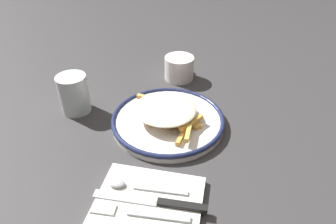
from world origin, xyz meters
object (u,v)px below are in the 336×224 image
Objects in this scene: napkin at (149,204)px; water_glass at (74,94)px; fries_heap at (167,111)px; fork at (139,213)px; knife at (159,202)px; plate at (168,120)px; coffee_mug at (179,68)px; spoon at (134,186)px.

water_glass is at bearing 42.48° from napkin.
fork is (-0.27, 0.01, -0.02)m from fries_heap.
knife is (0.03, -0.03, 0.00)m from fork.
fries_heap is 0.96× the size of knife.
knife is (-0.25, -0.02, 0.00)m from plate.
plate is 0.24m from coffee_mug.
fries_heap is 1.15× the size of fork.
water_glass reaches higher than knife.
plate is 1.45× the size of napkin.
water_glass is at bearing 41.34° from spoon.
water_glass is at bearing 83.64° from fries_heap.
coffee_mug is (0.24, -0.00, -0.00)m from fries_heap.
spoon reaches higher than napkin.
fork is 0.51m from coffee_mug.
napkin is 0.05m from spoon.
water_glass is (0.03, 0.25, 0.01)m from fries_heap.
fries_heap is 0.25m from knife.
fries_heap reaches higher than fork.
water_glass is at bearing 38.30° from fork.
knife is at bearing -91.72° from napkin.
plate reaches higher than napkin.
napkin is 1.92× the size of water_glass.
plate is 1.59× the size of fork.
spoon is at bearing 175.79° from coffee_mug.
spoon is (-0.22, 0.03, 0.01)m from plate.
coffee_mug is at bearing -0.35° from fries_heap.
fries_heap is at bearing -8.39° from spoon.
fries_heap reaches higher than spoon.
water_glass is (0.02, 0.25, 0.04)m from plate.
plate reaches higher than fork.
fries_heap is at bearing 161.68° from plate.
knife is 1.38× the size of spoon.
water_glass reaches higher than spoon.
knife is 2.09× the size of water_glass.
napkin is 0.92× the size of knife.
fries_heap is (-0.00, 0.00, 0.03)m from plate.
fork is 1.56× the size of coffee_mug.
napkin is (-0.25, -0.00, -0.01)m from plate.
coffee_mug is at bearing 2.43° from knife.
knife is 0.06m from spoon.
napkin is 1.10× the size of fork.
plate is at bearing -8.52° from spoon.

